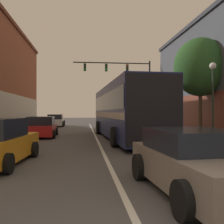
{
  "coord_description": "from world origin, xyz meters",
  "views": [
    {
      "loc": [
        -0.8,
        -2.7,
        1.7
      ],
      "look_at": [
        0.86,
        12.92,
        1.72
      ],
      "focal_mm": 42.0,
      "sensor_mm": 36.0,
      "label": 1
    }
  ],
  "objects": [
    {
      "name": "lane_center_line",
      "position": [
        0.0,
        14.82,
        0.0
      ],
      "size": [
        0.14,
        41.64,
        0.01
      ],
      "color": "silver",
      "rests_on": "ground_plane"
    },
    {
      "name": "bus",
      "position": [
        1.74,
        13.93,
        1.89
      ],
      "size": [
        3.22,
        12.72,
        3.36
      ],
      "rotation": [
        0.0,
        0.0,
        1.62
      ],
      "color": "navy",
      "rests_on": "ground_plane"
    },
    {
      "name": "hatchback_foreground",
      "position": [
        1.58,
        2.63,
        0.65
      ],
      "size": [
        2.27,
        4.23,
        1.33
      ],
      "rotation": [
        0.0,
        0.0,
        1.64
      ],
      "color": "slate",
      "rests_on": "ground_plane"
    },
    {
      "name": "parked_car_left_near",
      "position": [
        -3.75,
        15.81,
        0.66
      ],
      "size": [
        2.19,
        4.26,
        1.41
      ],
      "rotation": [
        0.0,
        0.0,
        1.61
      ],
      "color": "red",
      "rests_on": "ground_plane"
    },
    {
      "name": "parked_car_left_mid",
      "position": [
        -4.25,
        29.65,
        0.69
      ],
      "size": [
        2.14,
        4.69,
        1.45
      ],
      "rotation": [
        0.0,
        0.0,
        1.59
      ],
      "color": "silver",
      "rests_on": "ground_plane"
    },
    {
      "name": "traffic_signal_gantry",
      "position": [
        3.73,
        25.63,
        5.48
      ],
      "size": [
        8.48,
        0.36,
        7.39
      ],
      "color": "black",
      "rests_on": "ground_plane"
    },
    {
      "name": "street_lamp",
      "position": [
        5.98,
        10.51,
        2.76
      ],
      "size": [
        0.36,
        0.36,
        4.35
      ],
      "color": "#233323",
      "rests_on": "ground_plane"
    },
    {
      "name": "street_tree_near",
      "position": [
        6.78,
        13.74,
        4.66
      ],
      "size": [
        3.48,
        3.14,
        6.59
      ],
      "color": "brown",
      "rests_on": "ground_plane"
    }
  ]
}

